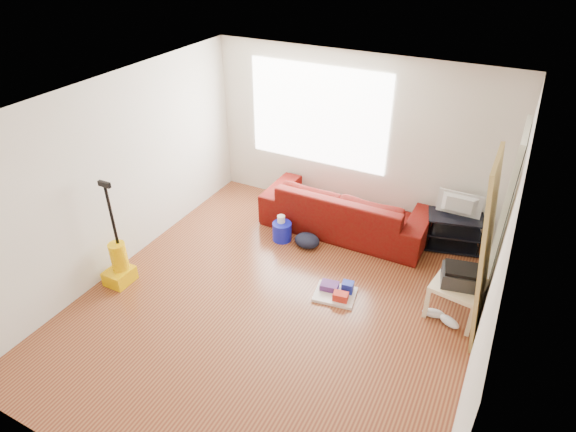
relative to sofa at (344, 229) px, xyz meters
The scene contains 13 objects.
room 2.19m from the sofa, 91.81° to the right, with size 4.51×5.01×2.51m.
sofa is the anchor object (origin of this frame).
tv_stand 1.57m from the sofa, 10.06° to the left, with size 0.83×0.59×0.52m.
tv 1.69m from the sofa, 10.06° to the left, with size 0.59×0.08×0.34m, color black.
side_table 2.16m from the sofa, 31.22° to the right, with size 0.64×0.64×0.45m.
printer 2.20m from the sofa, 31.22° to the right, with size 0.49×0.41×0.23m.
bucket 0.97m from the sofa, 137.12° to the right, with size 0.28×0.28×0.28m, color #1218B8.
toilet_paper 0.99m from the sofa, 139.21° to the right, with size 0.11×0.11×0.10m, color white.
cleaning_tray 1.52m from the sofa, 72.09° to the right, with size 0.56×0.47×0.18m.
backpack 0.73m from the sofa, 115.37° to the right, with size 0.37×0.29×0.20m, color black.
sneakers 2.16m from the sofa, 37.04° to the right, with size 0.48×0.24×0.11m.
vacuum 3.25m from the sofa, 131.07° to the right, with size 0.30×0.34×1.42m.
door_panel 2.35m from the sofa, 31.68° to the right, with size 0.04×0.85×2.12m, color olive.
Camera 1 is at (2.13, -3.84, 4.03)m, focal length 30.00 mm.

